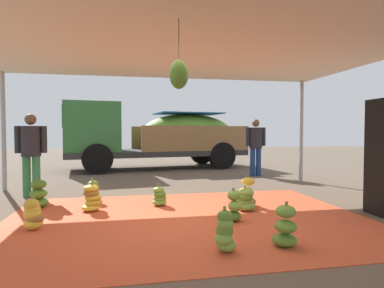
# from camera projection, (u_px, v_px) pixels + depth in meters

# --- Properties ---
(ground_plane) EXTENTS (40.00, 40.00, 0.00)m
(ground_plane) POSITION_uv_depth(u_px,v_px,m) (167.00, 188.00, 8.10)
(ground_plane) COLOR brown
(tarp_orange) EXTENTS (5.69, 4.16, 0.01)m
(tarp_orange) POSITION_uv_depth(u_px,v_px,m) (188.00, 219.00, 5.15)
(tarp_orange) COLOR #D1512D
(tarp_orange) RESTS_ON ground
(tent_canopy) EXTENTS (8.00, 7.00, 2.86)m
(tent_canopy) POSITION_uv_depth(u_px,v_px,m) (189.00, 41.00, 4.96)
(tent_canopy) COLOR #9EA0A5
(tent_canopy) RESTS_ON ground
(banana_bunch_0) EXTENTS (0.45, 0.44, 0.52)m
(banana_bunch_0) POSITION_uv_depth(u_px,v_px,m) (92.00, 198.00, 5.69)
(banana_bunch_0) COLOR gold
(banana_bunch_0) RESTS_ON tarp_orange
(banana_bunch_1) EXTENTS (0.37, 0.34, 0.57)m
(banana_bunch_1) POSITION_uv_depth(u_px,v_px,m) (248.00, 193.00, 6.09)
(banana_bunch_1) COLOR #996628
(banana_bunch_1) RESTS_ON tarp_orange
(banana_bunch_2) EXTENTS (0.33, 0.33, 0.52)m
(banana_bunch_2) POSITION_uv_depth(u_px,v_px,m) (234.00, 207.00, 5.01)
(banana_bunch_2) COLOR #477523
(banana_bunch_2) RESTS_ON tarp_orange
(banana_bunch_3) EXTENTS (0.44, 0.46, 0.54)m
(banana_bunch_3) POSITION_uv_depth(u_px,v_px,m) (38.00, 195.00, 5.93)
(banana_bunch_3) COLOR #518428
(banana_bunch_3) RESTS_ON tarp_orange
(banana_bunch_4) EXTENTS (0.31, 0.31, 0.41)m
(banana_bunch_4) POSITION_uv_depth(u_px,v_px,m) (160.00, 197.00, 6.08)
(banana_bunch_4) COLOR #6B9E38
(banana_bunch_4) RESTS_ON tarp_orange
(banana_bunch_5) EXTENTS (0.33, 0.33, 0.47)m
(banana_bunch_5) POSITION_uv_depth(u_px,v_px,m) (92.00, 192.00, 6.38)
(banana_bunch_5) COLOR #60932D
(banana_bunch_5) RESTS_ON tarp_orange
(banana_bunch_6) EXTENTS (0.42, 0.42, 0.54)m
(banana_bunch_6) POSITION_uv_depth(u_px,v_px,m) (285.00, 228.00, 3.92)
(banana_bunch_6) COLOR #518428
(banana_bunch_6) RESTS_ON tarp_orange
(banana_bunch_7) EXTENTS (0.45, 0.47, 0.43)m
(banana_bunch_7) POSITION_uv_depth(u_px,v_px,m) (245.00, 200.00, 5.71)
(banana_bunch_7) COLOR #75A83D
(banana_bunch_7) RESTS_ON tarp_orange
(banana_bunch_8) EXTENTS (0.35, 0.35, 0.47)m
(banana_bunch_8) POSITION_uv_depth(u_px,v_px,m) (33.00, 215.00, 4.59)
(banana_bunch_8) COLOR gold
(banana_bunch_8) RESTS_ON tarp_orange
(banana_bunch_9) EXTENTS (0.32, 0.32, 0.53)m
(banana_bunch_9) POSITION_uv_depth(u_px,v_px,m) (225.00, 232.00, 3.73)
(banana_bunch_9) COLOR #75A83D
(banana_bunch_9) RESTS_ON tarp_orange
(cargo_truck_main) EXTENTS (6.81, 3.24, 2.40)m
(cargo_truck_main) POSITION_uv_depth(u_px,v_px,m) (154.00, 135.00, 12.30)
(cargo_truck_main) COLOR #2D2D2D
(cargo_truck_main) RESTS_ON ground
(worker_0) EXTENTS (0.65, 0.40, 1.78)m
(worker_0) POSITION_uv_depth(u_px,v_px,m) (256.00, 143.00, 10.19)
(worker_0) COLOR navy
(worker_0) RESTS_ON ground
(worker_1) EXTENTS (0.65, 0.40, 1.77)m
(worker_1) POSITION_uv_depth(u_px,v_px,m) (31.00, 148.00, 6.95)
(worker_1) COLOR #337A4C
(worker_1) RESTS_ON ground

